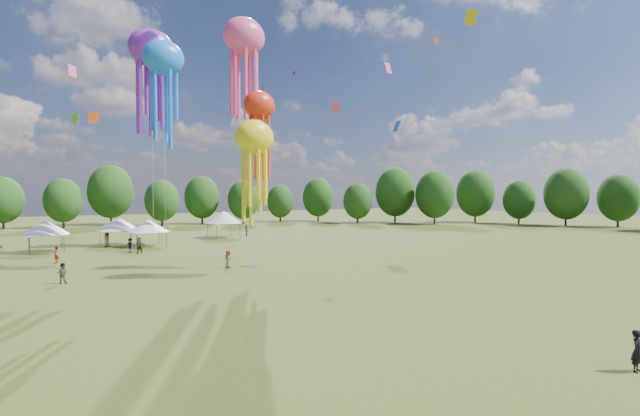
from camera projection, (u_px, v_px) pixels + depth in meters
ground at (476, 400)px, 14.91m from camera, size 300.00×300.00×0.00m
observer_main at (637, 351)px, 17.28m from camera, size 0.63×0.45×1.63m
spectator_near at (62, 273)px, 34.26m from camera, size 0.95×0.87×1.59m
spectators_far at (138, 244)px, 53.71m from camera, size 34.00×29.28×1.87m
festival_tents at (109, 223)px, 57.89m from camera, size 37.14×10.72×4.38m
show_kites at (182, 70)px, 49.26m from camera, size 38.97×23.53×29.99m
treeline at (89, 196)px, 64.03m from camera, size 201.57×95.24×13.43m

